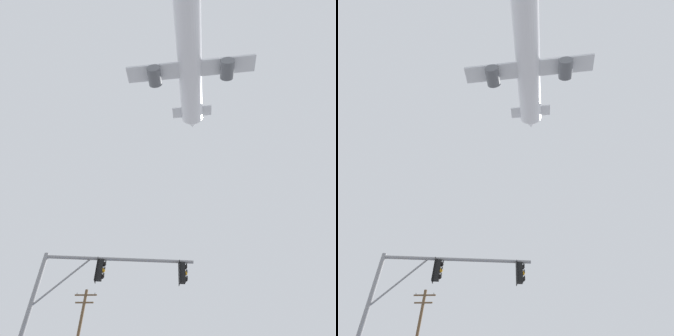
# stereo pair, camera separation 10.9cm
# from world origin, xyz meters

# --- Properties ---
(signal_pole_near) EXTENTS (6.86, 1.01, 6.41)m
(signal_pole_near) POSITION_xyz_m (-3.36, 7.25, 4.86)
(signal_pole_near) COLOR gray
(signal_pole_near) RESTS_ON ground
(airplane) EXTENTS (23.20, 30.03, 8.18)m
(airplane) POSITION_xyz_m (3.53, 18.88, 47.30)
(airplane) COLOR white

